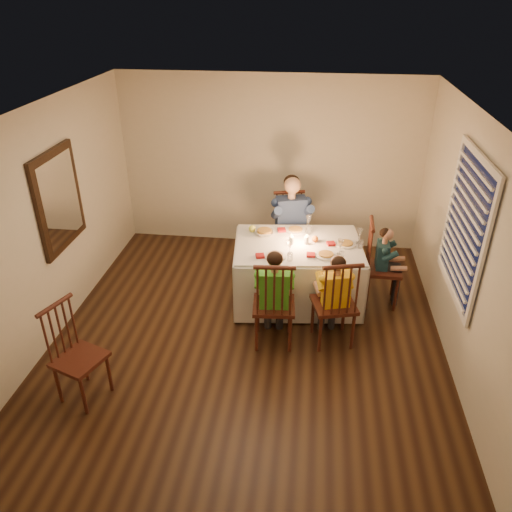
# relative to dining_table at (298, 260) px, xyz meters

# --- Properties ---
(ground) EXTENTS (5.00, 5.00, 0.00)m
(ground) POSITION_rel_dining_table_xyz_m (-0.52, -0.84, -0.59)
(ground) COLOR black
(ground) RESTS_ON ground
(wall_left) EXTENTS (0.02, 5.00, 2.60)m
(wall_left) POSITION_rel_dining_table_xyz_m (-2.77, -0.84, 0.71)
(wall_left) COLOR beige
(wall_left) RESTS_ON ground
(wall_right) EXTENTS (0.02, 5.00, 2.60)m
(wall_right) POSITION_rel_dining_table_xyz_m (1.73, -0.84, 0.71)
(wall_right) COLOR beige
(wall_right) RESTS_ON ground
(wall_back) EXTENTS (4.50, 0.02, 2.60)m
(wall_back) POSITION_rel_dining_table_xyz_m (-0.52, 1.66, 0.71)
(wall_back) COLOR beige
(wall_back) RESTS_ON ground
(ceiling) EXTENTS (5.00, 5.00, 0.00)m
(ceiling) POSITION_rel_dining_table_xyz_m (-0.52, -0.84, 2.01)
(ceiling) COLOR white
(ceiling) RESTS_ON wall_back
(dining_table) EXTENTS (1.70, 1.31, 0.80)m
(dining_table) POSITION_rel_dining_table_xyz_m (0.00, 0.00, 0.00)
(dining_table) COLOR silver
(dining_table) RESTS_ON ground
(chair_adult) EXTENTS (0.56, 0.54, 1.13)m
(chair_adult) POSITION_rel_dining_table_xyz_m (-0.14, 0.83, -0.59)
(chair_adult) COLOR #38170F
(chair_adult) RESTS_ON ground
(chair_near_left) EXTENTS (0.50, 0.48, 1.13)m
(chair_near_left) POSITION_rel_dining_table_xyz_m (-0.22, -0.91, -0.59)
(chair_near_left) COLOR #38170F
(chair_near_left) RESTS_ON ground
(chair_near_right) EXTENTS (0.56, 0.55, 1.13)m
(chair_near_right) POSITION_rel_dining_table_xyz_m (0.45, -0.81, -0.59)
(chair_near_right) COLOR #38170F
(chair_near_right) RESTS_ON ground
(chair_end) EXTENTS (0.46, 0.48, 1.13)m
(chair_end) POSITION_rel_dining_table_xyz_m (1.08, 0.09, -0.59)
(chair_end) COLOR #38170F
(chair_end) RESTS_ON ground
(chair_extra) EXTENTS (0.55, 0.56, 1.07)m
(chair_extra) POSITION_rel_dining_table_xyz_m (-2.01, -2.01, -0.59)
(chair_extra) COLOR #38170F
(chair_extra) RESTS_ON ground
(adult) EXTENTS (0.65, 0.62, 1.41)m
(adult) POSITION_rel_dining_table_xyz_m (-0.14, 0.83, -0.59)
(adult) COLOR navy
(adult) RESTS_ON ground
(child_green) EXTENTS (0.46, 0.42, 1.20)m
(child_green) POSITION_rel_dining_table_xyz_m (-0.22, -0.91, -0.59)
(child_green) COLOR green
(child_green) RESTS_ON ground
(child_yellow) EXTENTS (0.47, 0.44, 1.13)m
(child_yellow) POSITION_rel_dining_table_xyz_m (0.45, -0.81, -0.59)
(child_yellow) COLOR yellow
(child_yellow) RESTS_ON ground
(child_teal) EXTENTS (0.33, 0.36, 1.06)m
(child_teal) POSITION_rel_dining_table_xyz_m (1.08, 0.09, -0.59)
(child_teal) COLOR #1A3942
(child_teal) RESTS_ON ground
(setting_adult) EXTENTS (0.29, 0.29, 0.02)m
(setting_adult) POSITION_rel_dining_table_xyz_m (-0.06, 0.36, 0.25)
(setting_adult) COLOR silver
(setting_adult) RESTS_ON dining_table
(setting_green) EXTENTS (0.29, 0.29, 0.02)m
(setting_green) POSITION_rel_dining_table_xyz_m (-0.26, -0.38, 0.25)
(setting_green) COLOR silver
(setting_green) RESTS_ON dining_table
(setting_yellow) EXTENTS (0.29, 0.29, 0.02)m
(setting_yellow) POSITION_rel_dining_table_xyz_m (0.34, -0.28, 0.25)
(setting_yellow) COLOR silver
(setting_yellow) RESTS_ON dining_table
(setting_teal) EXTENTS (0.29, 0.29, 0.02)m
(setting_teal) POSITION_rel_dining_table_xyz_m (0.58, 0.04, 0.25)
(setting_teal) COLOR silver
(setting_teal) RESTS_ON dining_table
(candle_left) EXTENTS (0.06, 0.06, 0.10)m
(candle_left) POSITION_rel_dining_table_xyz_m (-0.09, -0.01, 0.29)
(candle_left) COLOR silver
(candle_left) RESTS_ON dining_table
(candle_right) EXTENTS (0.06, 0.06, 0.10)m
(candle_right) POSITION_rel_dining_table_xyz_m (0.10, 0.01, 0.29)
(candle_right) COLOR silver
(candle_right) RESTS_ON dining_table
(squash) EXTENTS (0.09, 0.09, 0.09)m
(squash) POSITION_rel_dining_table_xyz_m (-0.61, 0.27, 0.28)
(squash) COLOR #FDFC42
(squash) RESTS_ON dining_table
(orange_fruit) EXTENTS (0.08, 0.08, 0.08)m
(orange_fruit) POSITION_rel_dining_table_xyz_m (0.20, 0.08, 0.28)
(orange_fruit) COLOR orange
(orange_fruit) RESTS_ON dining_table
(serving_bowl) EXTENTS (0.29, 0.29, 0.06)m
(serving_bowl) POSITION_rel_dining_table_xyz_m (-0.45, 0.20, 0.27)
(serving_bowl) COLOR silver
(serving_bowl) RESTS_ON dining_table
(wall_mirror) EXTENTS (0.06, 0.95, 1.15)m
(wall_mirror) POSITION_rel_dining_table_xyz_m (-2.74, -0.54, 0.91)
(wall_mirror) COLOR black
(wall_mirror) RESTS_ON wall_left
(window_blinds) EXTENTS (0.07, 1.34, 1.54)m
(window_blinds) POSITION_rel_dining_table_xyz_m (1.69, -0.74, 0.91)
(window_blinds) COLOR #0C1333
(window_blinds) RESTS_ON wall_right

